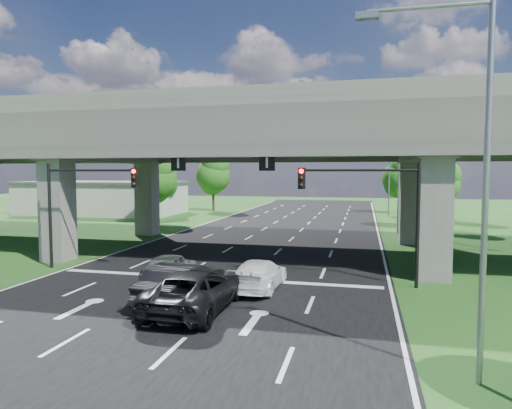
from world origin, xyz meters
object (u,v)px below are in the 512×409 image
at_px(streetlight_beyond, 386,169).
at_px(car_white, 259,274).
at_px(car_dark, 182,283).
at_px(streetlight_near, 470,159).
at_px(streetlight_far, 394,168).
at_px(car_silver, 170,268).
at_px(signal_left, 82,196).
at_px(car_trailing, 195,290).
at_px(signal_right, 371,200).

height_order(streetlight_beyond, car_white, streetlight_beyond).
relative_size(streetlight_beyond, car_dark, 1.96).
height_order(streetlight_near, streetlight_beyond, same).
height_order(streetlight_far, car_silver, streetlight_far).
bearing_deg(car_dark, car_white, -126.72).
distance_m(signal_left, streetlight_far, 26.95).
distance_m(signal_left, car_trailing, 11.13).
bearing_deg(car_dark, streetlight_beyond, -97.99).
bearing_deg(signal_right, streetlight_near, -77.12).
bearing_deg(streetlight_near, car_white, 132.57).
height_order(streetlight_near, car_silver, streetlight_near).
relative_size(streetlight_far, streetlight_beyond, 1.00).
height_order(signal_left, car_dark, signal_left).
height_order(signal_right, signal_left, same).
height_order(signal_right, car_white, signal_right).
bearing_deg(streetlight_near, car_silver, 145.65).
bearing_deg(signal_right, signal_left, 180.00).
distance_m(streetlight_near, car_dark, 12.26).
bearing_deg(car_trailing, car_dark, -44.23).
relative_size(signal_right, streetlight_beyond, 0.60).
bearing_deg(streetlight_near, streetlight_beyond, 90.00).
distance_m(signal_right, car_dark, 9.70).
distance_m(streetlight_far, car_dark, 27.31).
relative_size(signal_right, signal_left, 1.00).
distance_m(streetlight_near, streetlight_far, 30.00).
relative_size(streetlight_near, car_white, 2.11).
relative_size(signal_right, streetlight_far, 0.60).
relative_size(streetlight_far, car_white, 2.11).
relative_size(streetlight_near, streetlight_far, 1.00).
relative_size(streetlight_near, car_trailing, 1.70).
bearing_deg(streetlight_beyond, car_white, -100.92).
bearing_deg(signal_right, car_silver, -169.35).
height_order(signal_right, streetlight_near, streetlight_near).
height_order(streetlight_far, car_trailing, streetlight_far).
relative_size(signal_left, streetlight_near, 0.60).
bearing_deg(signal_left, streetlight_near, -29.02).
bearing_deg(signal_left, streetlight_far, 48.22).
distance_m(signal_left, streetlight_beyond, 40.30).
bearing_deg(streetlight_beyond, car_trailing, -102.18).
relative_size(streetlight_far, car_silver, 2.29).
bearing_deg(signal_left, car_silver, -16.73).
distance_m(streetlight_far, car_trailing, 27.85).
xyz_separation_m(streetlight_near, streetlight_far, (0.00, 30.00, 0.00)).
xyz_separation_m(streetlight_near, car_white, (-7.33, 7.98, -5.13)).
bearing_deg(car_white, car_silver, -0.20).
xyz_separation_m(car_silver, car_white, (4.57, -0.15, -0.06)).
distance_m(signal_left, car_dark, 9.88).
bearing_deg(car_dark, signal_left, -25.79).
relative_size(signal_left, streetlight_beyond, 0.60).
xyz_separation_m(car_silver, car_dark, (1.91, -3.05, 0.10)).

